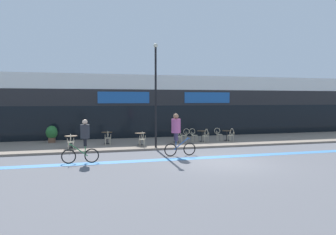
{
  "coord_description": "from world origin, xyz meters",
  "views": [
    {
      "loc": [
        -6.58,
        -13.99,
        2.96
      ],
      "look_at": [
        -1.12,
        5.68,
        1.85
      ],
      "focal_mm": 35.0,
      "sensor_mm": 36.0,
      "label": 1
    }
  ],
  "objects_px": {
    "bistro_table_3": "(176,134)",
    "lamp_post": "(156,89)",
    "cafe_chair_3_side": "(185,134)",
    "cafe_chair_5_near": "(231,134)",
    "planter_pot": "(52,133)",
    "cyclist_1": "(84,138)",
    "cafe_chair_0_near": "(71,141)",
    "bistro_table_5": "(227,133)",
    "cafe_chair_2_near": "(142,138)",
    "bistro_table_2": "(140,136)",
    "cafe_chair_1_near": "(108,137)",
    "cafe_chair_5_side": "(219,133)",
    "bistro_table_1": "(107,135)",
    "bistro_table_0": "(71,139)",
    "bistro_table_4": "(202,134)",
    "cafe_chair_3_near": "(179,135)",
    "cyclist_0": "(177,131)",
    "cafe_chair_4_near": "(206,135)",
    "cafe_chair_4_side": "(193,134)"
  },
  "relations": [
    {
      "from": "bistro_table_3",
      "to": "lamp_post",
      "type": "xyz_separation_m",
      "value": [
        -1.87,
        -2.01,
        2.96
      ]
    },
    {
      "from": "cafe_chair_3_side",
      "to": "cafe_chair_5_near",
      "type": "distance_m",
      "value": 3.13
    },
    {
      "from": "planter_pot",
      "to": "cyclist_1",
      "type": "xyz_separation_m",
      "value": [
        1.93,
        -7.18,
        0.45
      ]
    },
    {
      "from": "cafe_chair_0_near",
      "to": "bistro_table_5",
      "type": "bearing_deg",
      "value": -79.1
    },
    {
      "from": "cafe_chair_2_near",
      "to": "cyclist_1",
      "type": "xyz_separation_m",
      "value": [
        -3.5,
        -3.82,
        0.54
      ]
    },
    {
      "from": "bistro_table_2",
      "to": "bistro_table_3",
      "type": "xyz_separation_m",
      "value": [
        2.57,
        0.72,
        -0.01
      ]
    },
    {
      "from": "cafe_chair_1_near",
      "to": "cafe_chair_3_side",
      "type": "xyz_separation_m",
      "value": [
        5.14,
        0.16,
        0.0
      ]
    },
    {
      "from": "cafe_chair_2_near",
      "to": "cafe_chair_5_near",
      "type": "xyz_separation_m",
      "value": [
        6.23,
        0.6,
        0.0
      ]
    },
    {
      "from": "bistro_table_2",
      "to": "bistro_table_5",
      "type": "xyz_separation_m",
      "value": [
        6.22,
        0.6,
        -0.04
      ]
    },
    {
      "from": "cafe_chair_3_side",
      "to": "cafe_chair_5_side",
      "type": "relative_size",
      "value": 1.0
    },
    {
      "from": "cafe_chair_5_near",
      "to": "bistro_table_1",
      "type": "bearing_deg",
      "value": 73.22
    },
    {
      "from": "planter_pot",
      "to": "cyclist_1",
      "type": "distance_m",
      "value": 7.44
    },
    {
      "from": "bistro_table_0",
      "to": "cafe_chair_3_side",
      "type": "distance_m",
      "value": 7.4
    },
    {
      "from": "bistro_table_0",
      "to": "cafe_chair_3_side",
      "type": "relative_size",
      "value": 0.81
    },
    {
      "from": "bistro_table_4",
      "to": "cafe_chair_3_near",
      "type": "xyz_separation_m",
      "value": [
        -1.83,
        -0.56,
        -0.01
      ]
    },
    {
      "from": "bistro_table_2",
      "to": "cafe_chair_5_side",
      "type": "relative_size",
      "value": 0.85
    },
    {
      "from": "cafe_chair_3_side",
      "to": "planter_pot",
      "type": "height_order",
      "value": "planter_pot"
    },
    {
      "from": "cafe_chair_0_near",
      "to": "cafe_chair_3_near",
      "type": "xyz_separation_m",
      "value": [
        6.73,
        0.92,
        0.0
      ]
    },
    {
      "from": "cafe_chair_5_side",
      "to": "cafe_chair_0_near",
      "type": "bearing_deg",
      "value": -163.53
    },
    {
      "from": "cafe_chair_0_near",
      "to": "lamp_post",
      "type": "bearing_deg",
      "value": -92.43
    },
    {
      "from": "bistro_table_1",
      "to": "bistro_table_4",
      "type": "distance_m",
      "value": 6.38
    },
    {
      "from": "bistro_table_2",
      "to": "cyclist_0",
      "type": "height_order",
      "value": "cyclist_0"
    },
    {
      "from": "cafe_chair_1_near",
      "to": "cafe_chair_4_near",
      "type": "distance_m",
      "value": 6.39
    },
    {
      "from": "bistro_table_4",
      "to": "lamp_post",
      "type": "relative_size",
      "value": 0.12
    },
    {
      "from": "cafe_chair_3_side",
      "to": "cyclist_1",
      "type": "bearing_deg",
      "value": 44.9
    },
    {
      "from": "cafe_chair_4_side",
      "to": "bistro_table_4",
      "type": "bearing_deg",
      "value": 2.86
    },
    {
      "from": "bistro_table_3",
      "to": "cafe_chair_5_near",
      "type": "height_order",
      "value": "cafe_chair_5_near"
    },
    {
      "from": "planter_pot",
      "to": "lamp_post",
      "type": "distance_m",
      "value": 7.88
    },
    {
      "from": "bistro_table_5",
      "to": "cafe_chair_0_near",
      "type": "bearing_deg",
      "value": -172.13
    },
    {
      "from": "cafe_chair_5_near",
      "to": "bistro_table_2",
      "type": "bearing_deg",
      "value": 81.34
    },
    {
      "from": "cafe_chair_3_side",
      "to": "cafe_chair_5_near",
      "type": "relative_size",
      "value": 1.0
    },
    {
      "from": "cyclist_0",
      "to": "cafe_chair_1_near",
      "type": "bearing_deg",
      "value": 124.1
    },
    {
      "from": "cafe_chair_4_side",
      "to": "cafe_chair_5_side",
      "type": "height_order",
      "value": "same"
    },
    {
      "from": "planter_pot",
      "to": "cafe_chair_3_near",
      "type": "bearing_deg",
      "value": -18.29
    },
    {
      "from": "bistro_table_5",
      "to": "cafe_chair_2_near",
      "type": "xyz_separation_m",
      "value": [
        -6.22,
        -1.23,
        0.02
      ]
    },
    {
      "from": "bistro_table_5",
      "to": "cyclist_0",
      "type": "xyz_separation_m",
      "value": [
        -4.98,
        -4.38,
        0.71
      ]
    },
    {
      "from": "bistro_table_3",
      "to": "cafe_chair_3_side",
      "type": "bearing_deg",
      "value": -0.89
    },
    {
      "from": "bistro_table_1",
      "to": "cafe_chair_3_side",
      "type": "xyz_separation_m",
      "value": [
        5.14,
        -0.47,
        -0.03
      ]
    },
    {
      "from": "cyclist_1",
      "to": "cafe_chair_2_near",
      "type": "bearing_deg",
      "value": -130.13
    },
    {
      "from": "bistro_table_5",
      "to": "lamp_post",
      "type": "height_order",
      "value": "lamp_post"
    },
    {
      "from": "cyclist_1",
      "to": "cafe_chair_5_side",
      "type": "bearing_deg",
      "value": -148.5
    },
    {
      "from": "cafe_chair_1_near",
      "to": "cafe_chair_5_side",
      "type": "relative_size",
      "value": 1.0
    },
    {
      "from": "bistro_table_5",
      "to": "cyclist_1",
      "type": "bearing_deg",
      "value": -152.57
    },
    {
      "from": "bistro_table_1",
      "to": "cafe_chair_0_near",
      "type": "distance_m",
      "value": 2.98
    },
    {
      "from": "bistro_table_0",
      "to": "bistro_table_3",
      "type": "xyz_separation_m",
      "value": [
        6.72,
        0.92,
        0.0
      ]
    },
    {
      "from": "cafe_chair_1_near",
      "to": "cafe_chair_4_side",
      "type": "relative_size",
      "value": 1.0
    },
    {
      "from": "bistro_table_0",
      "to": "planter_pot",
      "type": "distance_m",
      "value": 3.21
    },
    {
      "from": "cafe_chair_1_near",
      "to": "cyclist_0",
      "type": "height_order",
      "value": "cyclist_0"
    },
    {
      "from": "cafe_chair_2_near",
      "to": "cafe_chair_3_side",
      "type": "distance_m",
      "value": 3.46
    },
    {
      "from": "cafe_chair_0_near",
      "to": "bistro_table_4",
      "type": "bearing_deg",
      "value": -77.17
    }
  ]
}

